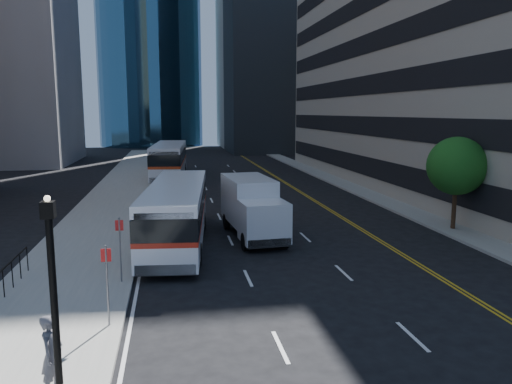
% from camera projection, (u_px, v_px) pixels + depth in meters
% --- Properties ---
extents(ground, '(160.00, 160.00, 0.00)m').
position_uv_depth(ground, '(349.00, 290.00, 18.57)').
color(ground, black).
rests_on(ground, ground).
extents(sidewalk_west, '(5.00, 90.00, 0.15)m').
position_uv_depth(sidewalk_west, '(122.00, 192.00, 41.15)').
color(sidewalk_west, gray).
rests_on(sidewalk_west, ground).
extents(sidewalk_east, '(2.00, 90.00, 0.15)m').
position_uv_depth(sidewalk_east, '(347.00, 186.00, 44.38)').
color(sidewalk_east, gray).
rests_on(sidewalk_east, ground).
extents(street_tree, '(3.20, 3.20, 5.10)m').
position_uv_depth(street_tree, '(457.00, 166.00, 27.27)').
color(street_tree, '#332114').
rests_on(street_tree, sidewalk_east).
extents(lamp_post, '(0.28, 0.28, 4.56)m').
position_uv_depth(lamp_post, '(53.00, 291.00, 10.80)').
color(lamp_post, black).
rests_on(lamp_post, sidewalk_west).
extents(bus_front, '(3.67, 11.99, 3.04)m').
position_uv_depth(bus_front, '(177.00, 212.00, 24.79)').
color(bus_front, white).
rests_on(bus_front, ground).
extents(bus_rear, '(3.74, 13.34, 3.40)m').
position_uv_depth(bus_rear, '(169.00, 159.00, 50.18)').
color(bus_rear, white).
rests_on(bus_rear, ground).
extents(box_truck, '(2.75, 6.61, 3.09)m').
position_uv_depth(box_truck, '(252.00, 207.00, 26.25)').
color(box_truck, silver).
rests_on(box_truck, ground).
extents(pedestrian, '(0.58, 0.76, 1.87)m').
position_uv_depth(pedestrian, '(52.00, 354.00, 11.42)').
color(pedestrian, '#56555D').
rests_on(pedestrian, sidewalk_west).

